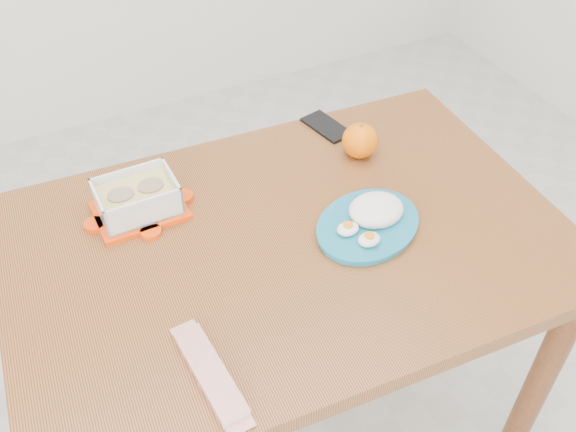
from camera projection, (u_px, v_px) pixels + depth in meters
name	position (u px, v px, depth m)	size (l,w,h in m)	color
ground	(317.00, 415.00, 1.84)	(3.50, 3.50, 0.00)	#B7B7B2
dining_table	(288.00, 272.00, 1.38)	(1.17, 0.81, 0.75)	brown
food_container	(138.00, 199.00, 1.34)	(0.19, 0.14, 0.08)	#F93E07
orange_fruit	(360.00, 141.00, 1.49)	(0.08, 0.08, 0.08)	#FE6205
rice_plate	(371.00, 218.00, 1.32)	(0.31, 0.31, 0.06)	#1A7191
candy_bar	(210.00, 373.00, 1.06)	(0.20, 0.05, 0.02)	#B01809
smartphone	(326.00, 127.00, 1.59)	(0.06, 0.13, 0.01)	black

